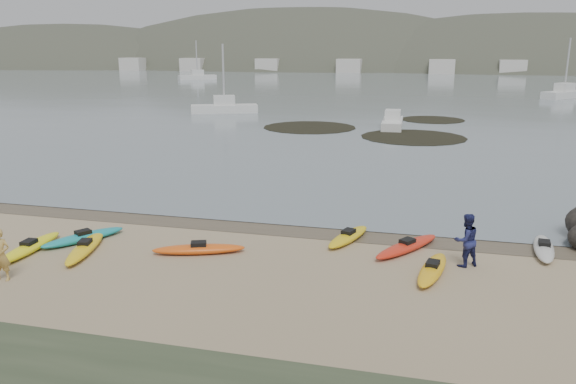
# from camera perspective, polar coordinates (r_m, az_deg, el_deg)

# --- Properties ---
(ground) EXTENTS (600.00, 600.00, 0.00)m
(ground) POSITION_cam_1_polar(r_m,az_deg,el_deg) (24.00, 0.00, -3.47)
(ground) COLOR tan
(ground) RESTS_ON ground
(wet_sand) EXTENTS (60.00, 60.00, 0.00)m
(wet_sand) POSITION_cam_1_polar(r_m,az_deg,el_deg) (23.72, -0.18, -3.68)
(wet_sand) COLOR brown
(wet_sand) RESTS_ON ground
(water) EXTENTS (1200.00, 1200.00, 0.00)m
(water) POSITION_cam_1_polar(r_m,az_deg,el_deg) (322.27, 13.45, 12.83)
(water) COLOR slate
(water) RESTS_ON ground
(kayaks) EXTENTS (19.53, 7.98, 0.34)m
(kayaks) POSITION_cam_1_polar(r_m,az_deg,el_deg) (21.04, -3.20, -5.64)
(kayaks) COLOR yellow
(kayaks) RESTS_ON ground
(person_west) EXTENTS (0.72, 0.56, 1.74)m
(person_west) POSITION_cam_1_polar(r_m,az_deg,el_deg) (20.55, -27.19, -5.71)
(person_west) COLOR tan
(person_west) RESTS_ON ground
(person_east) EXTENTS (1.16, 1.10, 1.89)m
(person_east) POSITION_cam_1_polar(r_m,az_deg,el_deg) (20.39, 17.63, -4.68)
(person_east) COLOR navy
(person_east) RESTS_ON ground
(kelp_mats) EXTENTS (18.91, 20.08, 0.04)m
(kelp_mats) POSITION_cam_1_polar(r_m,az_deg,el_deg) (52.91, 9.03, 6.33)
(kelp_mats) COLOR black
(kelp_mats) RESTS_ON water
(moored_boats) EXTENTS (106.68, 93.62, 1.21)m
(moored_boats) POSITION_cam_1_polar(r_m,az_deg,el_deg) (102.27, 13.09, 10.33)
(moored_boats) COLOR silver
(moored_boats) RESTS_ON ground
(far_hills) EXTENTS (550.00, 135.00, 80.00)m
(far_hills) POSITION_cam_1_polar(r_m,az_deg,el_deg) (219.98, 23.05, 7.29)
(far_hills) COLOR #384235
(far_hills) RESTS_ON ground
(far_town) EXTENTS (199.00, 5.00, 4.00)m
(far_town) POSITION_cam_1_polar(r_m,az_deg,el_deg) (167.23, 14.58, 12.22)
(far_town) COLOR beige
(far_town) RESTS_ON ground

